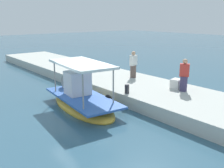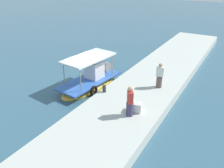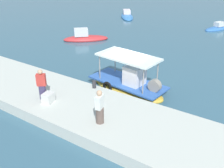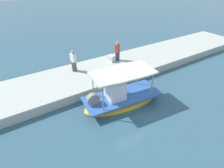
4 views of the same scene
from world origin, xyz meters
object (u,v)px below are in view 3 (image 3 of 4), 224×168
(moored_boat_mid, at_px, (217,28))
(fisherman_by_crate, at_px, (100,108))
(fisherman_near_bollard, at_px, (42,86))
(moored_boat_far, at_px, (127,16))
(mooring_bollard, at_px, (94,84))
(cargo_crate, at_px, (48,98))
(moored_boat_near, at_px, (85,38))
(main_fishing_boat, at_px, (128,84))

(moored_boat_mid, bearing_deg, fisherman_by_crate, -89.02)
(fisherman_near_bollard, bearing_deg, moored_boat_far, 110.24)
(mooring_bollard, distance_m, moored_boat_mid, 22.21)
(fisherman_near_bollard, relative_size, cargo_crate, 2.81)
(fisherman_near_bollard, bearing_deg, moored_boat_near, 119.22)
(mooring_bollard, height_order, moored_boat_mid, mooring_bollard)
(fisherman_by_crate, xyz_separation_m, mooring_bollard, (-2.52, 2.86, -0.56))
(fisherman_near_bollard, xyz_separation_m, moored_boat_mid, (3.72, 24.78, -1.35))
(cargo_crate, relative_size, moored_boat_far, 0.12)
(cargo_crate, bearing_deg, fisherman_by_crate, -0.50)
(fisherman_near_bollard, distance_m, cargo_crate, 0.79)
(cargo_crate, distance_m, moored_boat_mid, 25.13)
(main_fishing_boat, relative_size, moored_boat_near, 1.21)
(main_fishing_boat, relative_size, cargo_crate, 8.84)
(moored_boat_near, bearing_deg, mooring_bollard, -48.42)
(fisherman_near_bollard, relative_size, fisherman_by_crate, 1.01)
(fisherman_by_crate, height_order, cargo_crate, fisherman_by_crate)
(moored_boat_near, distance_m, moored_boat_mid, 16.40)
(mooring_bollard, bearing_deg, moored_boat_near, 131.58)
(moored_boat_near, bearing_deg, fisherman_near_bollard, -60.78)
(cargo_crate, bearing_deg, moored_boat_near, 120.94)
(cargo_crate, bearing_deg, mooring_bollard, 69.62)
(main_fishing_boat, relative_size, mooring_bollard, 11.58)
(fisherman_by_crate, bearing_deg, main_fishing_boat, 104.17)
(fisherman_near_bollard, xyz_separation_m, mooring_bollard, (1.62, 2.69, -0.57))
(fisherman_near_bollard, distance_m, moored_boat_mid, 25.10)
(main_fishing_boat, bearing_deg, moored_boat_near, 142.37)
(mooring_bollard, height_order, moored_boat_near, moored_boat_near)
(mooring_bollard, height_order, cargo_crate, cargo_crate)
(mooring_bollard, xyz_separation_m, moored_boat_far, (-10.80, 22.20, -0.74))
(main_fishing_boat, relative_size, moored_boat_mid, 1.42)
(moored_boat_mid, xyz_separation_m, moored_boat_far, (-12.89, 0.11, 0.04))
(moored_boat_near, bearing_deg, cargo_crate, -59.06)
(fisherman_near_bollard, xyz_separation_m, fisherman_by_crate, (4.14, -0.17, -0.01))
(main_fishing_boat, distance_m, fisherman_by_crate, 5.14)
(fisherman_near_bollard, xyz_separation_m, moored_boat_near, (-6.84, 12.23, -1.24))
(main_fishing_boat, distance_m, mooring_bollard, 2.45)
(fisherman_near_bollard, distance_m, moored_boat_far, 26.56)
(mooring_bollard, xyz_separation_m, moored_boat_mid, (2.09, 22.09, -0.78))
(moored_boat_far, bearing_deg, cargo_crate, -68.72)
(cargo_crate, distance_m, moored_boat_near, 14.44)
(mooring_bollard, bearing_deg, fisherman_by_crate, -48.64)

